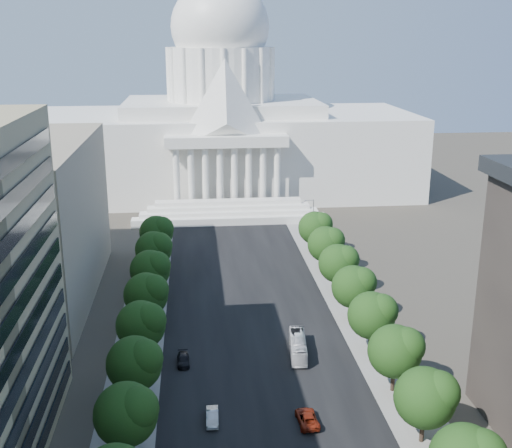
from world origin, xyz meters
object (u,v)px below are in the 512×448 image
object	(u,v)px
car_dark_b	(183,360)
city_bus	(298,346)
car_silver	(212,417)
car_red	(307,418)

from	to	relation	value
car_dark_b	city_bus	bearing A→B (deg)	2.26
car_dark_b	car_silver	bearing A→B (deg)	-78.00
car_silver	car_dark_b	world-z (taller)	car_silver
car_silver	car_red	size ratio (longest dim) A/B	0.83
car_silver	city_bus	world-z (taller)	city_bus
car_red	car_dark_b	distance (m)	23.81
car_red	car_silver	bearing A→B (deg)	-9.98
city_bus	car_red	bearing A→B (deg)	-89.50
car_dark_b	car_red	bearing A→B (deg)	-48.96
car_red	car_dark_b	world-z (taller)	car_red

